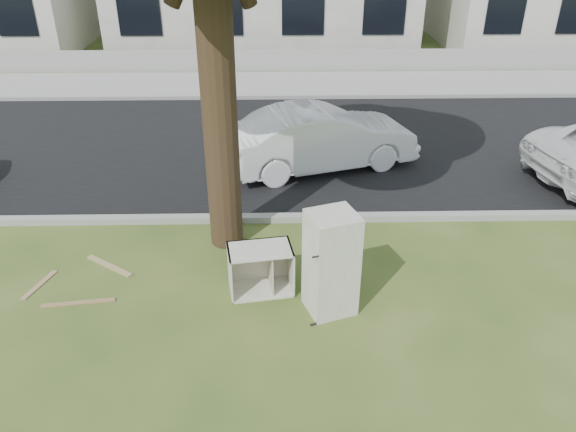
{
  "coord_description": "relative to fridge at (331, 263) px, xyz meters",
  "views": [
    {
      "loc": [
        0.46,
        -6.3,
        5.05
      ],
      "look_at": [
        0.6,
        0.6,
        1.15
      ],
      "focal_mm": 35.0,
      "sensor_mm": 36.0,
      "label": 1
    }
  ],
  "objects": [
    {
      "name": "ground",
      "position": [
        -1.18,
        0.02,
        -0.76
      ],
      "size": [
        120.0,
        120.0,
        0.0
      ],
      "primitive_type": "plane",
      "color": "#364C1B"
    },
    {
      "name": "road",
      "position": [
        -1.18,
        6.02,
        -0.75
      ],
      "size": [
        120.0,
        7.0,
        0.01
      ],
      "primitive_type": "cube",
      "color": "black",
      "rests_on": "ground"
    },
    {
      "name": "kerb_far",
      "position": [
        -1.18,
        9.57,
        -0.76
      ],
      "size": [
        120.0,
        0.18,
        0.12
      ],
      "primitive_type": "cube",
      "color": "gray",
      "rests_on": "ground"
    },
    {
      "name": "low_wall",
      "position": [
        -1.18,
        12.62,
        -0.41
      ],
      "size": [
        120.0,
        0.15,
        0.7
      ],
      "primitive_type": "cube",
      "color": "gray",
      "rests_on": "ground"
    },
    {
      "name": "plank_b",
      "position": [
        -3.38,
        1.09,
        -0.74
      ],
      "size": [
        0.85,
        0.64,
        0.02
      ],
      "primitive_type": "cube",
      "rotation": [
        0.0,
        0.0,
        -0.61
      ],
      "color": "#A28854",
      "rests_on": "ground"
    },
    {
      "name": "cabinet",
      "position": [
        -0.98,
        0.45,
        -0.4
      ],
      "size": [
        0.99,
        0.7,
        0.71
      ],
      "primitive_type": "cube",
      "rotation": [
        0.0,
        0.0,
        0.16
      ],
      "color": "beige",
      "rests_on": "ground"
    },
    {
      "name": "sidewalk",
      "position": [
        -1.18,
        11.02,
        -0.75
      ],
      "size": [
        120.0,
        2.8,
        0.01
      ],
      "primitive_type": "cube",
      "color": "gray",
      "rests_on": "ground"
    },
    {
      "name": "kerb_near",
      "position": [
        -1.18,
        2.47,
        -0.76
      ],
      "size": [
        120.0,
        0.18,
        0.12
      ],
      "primitive_type": "cube",
      "color": "gray",
      "rests_on": "ground"
    },
    {
      "name": "plank_c",
      "position": [
        -4.3,
        0.62,
        -0.75
      ],
      "size": [
        0.31,
        0.74,
        0.02
      ],
      "primitive_type": "cube",
      "rotation": [
        0.0,
        0.0,
        1.26
      ],
      "color": "#A17D59",
      "rests_on": "ground"
    },
    {
      "name": "fridge",
      "position": [
        0.0,
        0.0,
        0.0
      ],
      "size": [
        0.78,
        0.75,
        1.51
      ],
      "primitive_type": "cube",
      "rotation": [
        0.0,
        0.0,
        0.34
      ],
      "color": "#B6B1A4",
      "rests_on": "ground"
    },
    {
      "name": "car_center",
      "position": [
        0.21,
        4.81,
        -0.09
      ],
      "size": [
        4.26,
        2.55,
        1.33
      ],
      "primitive_type": "imported",
      "rotation": [
        0.0,
        0.0,
        1.88
      ],
      "color": "white",
      "rests_on": "ground"
    },
    {
      "name": "plank_a",
      "position": [
        -3.59,
        0.17,
        -0.75
      ],
      "size": [
        1.03,
        0.22,
        0.02
      ],
      "primitive_type": "cube",
      "rotation": [
        0.0,
        0.0,
        0.13
      ],
      "color": "olive",
      "rests_on": "ground"
    }
  ]
}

